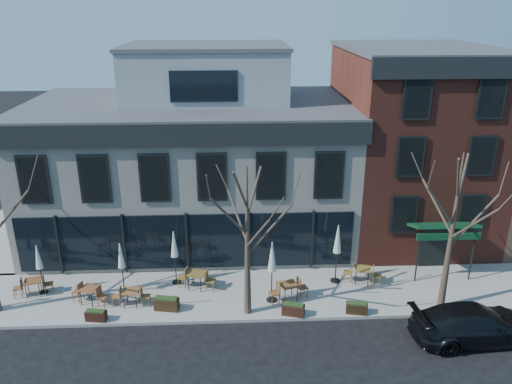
{
  "coord_description": "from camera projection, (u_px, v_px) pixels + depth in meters",
  "views": [
    {
      "loc": [
        2.45,
        -23.3,
        13.43
      ],
      "look_at": [
        3.66,
        2.0,
        3.79
      ],
      "focal_mm": 35.0,
      "sensor_mm": 36.0,
      "label": 1
    }
  ],
  "objects": [
    {
      "name": "planter_0",
      "position": [
        96.0,
        315.0,
        22.18
      ],
      "size": [
        0.96,
        0.5,
        0.51
      ],
      "color": "black",
      "rests_on": "sidewalk_front"
    },
    {
      "name": "sidewalk_front",
      "position": [
        252.0,
        293.0,
        24.53
      ],
      "size": [
        33.5,
        4.7,
        0.15
      ],
      "primitive_type": "cube",
      "color": "gray",
      "rests_on": "ground"
    },
    {
      "name": "sidewalk_side",
      "position": [
        18.0,
        228.0,
        31.49
      ],
      "size": [
        4.5,
        12.0,
        0.15
      ],
      "primitive_type": "cube",
      "color": "gray",
      "rests_on": "ground"
    },
    {
      "name": "umbrella_1",
      "position": [
        121.0,
        258.0,
        23.67
      ],
      "size": [
        0.43,
        0.43,
        2.71
      ],
      "color": "black",
      "rests_on": "sidewalk_front"
    },
    {
      "name": "umbrella_3",
      "position": [
        272.0,
        260.0,
        22.97
      ],
      "size": [
        0.49,
        0.49,
        3.09
      ],
      "color": "black",
      "rests_on": "sidewalk_front"
    },
    {
      "name": "umbrella_4",
      "position": [
        338.0,
        242.0,
        24.6
      ],
      "size": [
        0.5,
        0.5,
        3.15
      ],
      "color": "black",
      "rests_on": "sidewalk_front"
    },
    {
      "name": "cafe_set_5",
      "position": [
        362.0,
        274.0,
        25.07
      ],
      "size": [
        1.96,
        0.99,
        1.01
      ],
      "color": "brown",
      "rests_on": "sidewalk_front"
    },
    {
      "name": "umbrella_2",
      "position": [
        174.0,
        247.0,
        24.54
      ],
      "size": [
        0.46,
        0.46,
        2.86
      ],
      "color": "black",
      "rests_on": "sidewalk_front"
    },
    {
      "name": "tree_right",
      "position": [
        452.0,
        232.0,
        21.88
      ],
      "size": [
        3.72,
        3.77,
        7.48
      ],
      "color": "#382B21",
      "rests_on": "sidewalk_front"
    },
    {
      "name": "cafe_set_3",
      "position": [
        197.0,
        279.0,
        24.61
      ],
      "size": [
        2.01,
        1.0,
        1.03
      ],
      "color": "brown",
      "rests_on": "sidewalk_front"
    },
    {
      "name": "cafe_set_2",
      "position": [
        131.0,
        296.0,
        23.23
      ],
      "size": [
        1.81,
        0.75,
        0.95
      ],
      "color": "brown",
      "rests_on": "sidewalk_front"
    },
    {
      "name": "cafe_set_0",
      "position": [
        33.0,
        286.0,
        24.06
      ],
      "size": [
        1.88,
        0.88,
        0.97
      ],
      "color": "brown",
      "rests_on": "sidewalk_front"
    },
    {
      "name": "red_brick_building",
      "position": [
        410.0,
        143.0,
        29.64
      ],
      "size": [
        8.2,
        11.78,
        11.18
      ],
      "color": "maroon",
      "rests_on": "ground"
    },
    {
      "name": "cafe_set_1",
      "position": [
        90.0,
        294.0,
        23.38
      ],
      "size": [
        1.91,
        1.1,
        0.98
      ],
      "color": "brown",
      "rests_on": "sidewalk_front"
    },
    {
      "name": "umbrella_0",
      "position": [
        38.0,
        260.0,
        23.75
      ],
      "size": [
        0.41,
        0.41,
        2.58
      ],
      "color": "black",
      "rests_on": "sidewalk_front"
    },
    {
      "name": "planter_3",
      "position": [
        357.0,
        308.0,
        22.7
      ],
      "size": [
        1.02,
        0.58,
        0.54
      ],
      "color": "black",
      "rests_on": "sidewalk_front"
    },
    {
      "name": "cafe_set_4",
      "position": [
        289.0,
        290.0,
        23.65
      ],
      "size": [
        2.01,
        1.05,
        1.03
      ],
      "color": "brown",
      "rests_on": "sidewalk_front"
    },
    {
      "name": "parked_sedan",
      "position": [
        475.0,
        324.0,
        20.97
      ],
      "size": [
        5.52,
        2.56,
        1.56
      ],
      "primitive_type": "imported",
      "rotation": [
        0.0,
        0.0,
        1.64
      ],
      "color": "black",
      "rests_on": "ground"
    },
    {
      "name": "tree_mid",
      "position": [
        248.0,
        241.0,
        21.56
      ],
      "size": [
        3.5,
        3.55,
        7.04
      ],
      "color": "#382B21",
      "rests_on": "sidewalk_front"
    },
    {
      "name": "corner_building",
      "position": [
        193.0,
        160.0,
        29.47
      ],
      "size": [
        18.39,
        10.39,
        11.1
      ],
      "color": "silver",
      "rests_on": "ground"
    },
    {
      "name": "ground",
      "position": [
        189.0,
        273.0,
        26.41
      ],
      "size": [
        120.0,
        120.0,
        0.0
      ],
      "primitive_type": "plane",
      "color": "black",
      "rests_on": "ground"
    },
    {
      "name": "planter_1",
      "position": [
        167.0,
        304.0,
        22.95
      ],
      "size": [
        1.19,
        0.65,
        0.63
      ],
      "color": "black",
      "rests_on": "sidewalk_front"
    },
    {
      "name": "planter_2",
      "position": [
        293.0,
        309.0,
        22.57
      ],
      "size": [
        1.08,
        0.67,
        0.57
      ],
      "color": "black",
      "rests_on": "sidewalk_front"
    }
  ]
}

